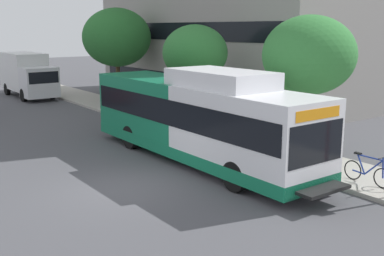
# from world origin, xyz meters

# --- Properties ---
(ground_plane) EXTENTS (120.00, 120.00, 0.00)m
(ground_plane) POSITION_xyz_m (0.00, 8.00, 0.00)
(ground_plane) COLOR #4C4C51
(sidewalk_curb) EXTENTS (3.00, 56.00, 0.14)m
(sidewalk_curb) POSITION_xyz_m (7.00, 6.00, 0.07)
(sidewalk_curb) COLOR #A8A399
(sidewalk_curb) RESTS_ON ground
(transit_bus) EXTENTS (2.58, 12.25, 3.65)m
(transit_bus) POSITION_xyz_m (3.86, 1.09, 1.70)
(transit_bus) COLOR white
(transit_bus) RESTS_ON ground
(bicycle_parked) EXTENTS (0.52, 1.76, 1.02)m
(bicycle_parked) POSITION_xyz_m (6.42, -4.71, 0.56)
(bicycle_parked) COLOR black
(bicycle_parked) RESTS_ON sidewalk_curb
(street_tree_near_stop) EXTENTS (3.67, 3.67, 5.49)m
(street_tree_near_stop) POSITION_xyz_m (7.90, -0.82, 4.06)
(street_tree_near_stop) COLOR #4C3823
(street_tree_near_stop) RESTS_ON sidewalk_curb
(street_tree_mid_block) EXTENTS (3.35, 3.35, 5.15)m
(street_tree_mid_block) POSITION_xyz_m (7.69, 6.38, 3.85)
(street_tree_mid_block) COLOR #4C3823
(street_tree_mid_block) RESTS_ON sidewalk_curb
(street_tree_far_block) EXTENTS (4.59, 4.59, 6.29)m
(street_tree_far_block) POSITION_xyz_m (8.11, 15.74, 4.47)
(street_tree_far_block) COLOR #4C3823
(street_tree_far_block) RESTS_ON sidewalk_curb
(box_truck_background) EXTENTS (2.32, 7.01, 3.25)m
(box_truck_background) POSITION_xyz_m (4.09, 22.62, 1.74)
(box_truck_background) COLOR silver
(box_truck_background) RESTS_ON ground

